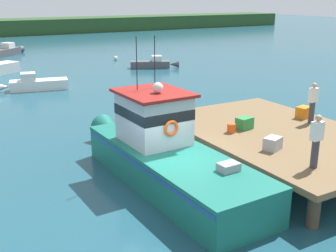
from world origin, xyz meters
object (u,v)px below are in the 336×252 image
crate_single_far (304,112)px  bait_bucket (231,128)px  crate_stack_near_edge (244,123)px  deckhand_by_the_boat (316,140)px  moored_boat_off_the_point (6,51)px  mooring_buoy_channel_marker (129,118)px  moored_boat_mid_harbor (153,64)px  mooring_buoy_inshore (116,58)px  main_fishing_boat (163,152)px  moored_boat_outer_mooring (34,84)px  crate_single_by_cleat (273,144)px  deckhand_further_back (313,102)px

crate_single_far → bait_bucket: bearing=-178.9°
crate_stack_near_edge → deckhand_by_the_boat: (-0.69, -3.99, 0.63)m
crate_single_far → moored_boat_off_the_point: 35.85m
mooring_buoy_channel_marker → deckhand_by_the_boat: bearing=-83.6°
moored_boat_mid_harbor → mooring_buoy_channel_marker: 16.76m
crate_single_far → mooring_buoy_inshore: (2.95, 26.67, -1.23)m
deckhand_by_the_boat → moored_boat_mid_harbor: size_ratio=0.39×
main_fishing_boat → bait_bucket: (2.97, 0.11, 0.36)m
bait_bucket → moored_boat_outer_mooring: bait_bucket is taller
bait_bucket → moored_boat_off_the_point: bearing=93.1°
crate_single_by_cleat → deckhand_by_the_boat: size_ratio=0.37×
crate_stack_near_edge → moored_boat_mid_harbor: bearing=71.1°
bait_bucket → mooring_buoy_inshore: bearing=75.7°
moored_boat_outer_mooring → crate_single_far: bearing=-66.5°
main_fishing_boat → mooring_buoy_channel_marker: (1.82, 6.69, -0.75)m
crate_single_far → mooring_buoy_channel_marker: crate_single_far is taller
moored_boat_mid_harbor → mooring_buoy_inshore: bearing=99.4°
crate_stack_near_edge → crate_single_by_cleat: (-0.67, -2.24, -0.01)m
main_fishing_boat → mooring_buoy_channel_marker: 6.98m
crate_single_by_cleat → moored_boat_mid_harbor: crate_single_by_cleat is taller
crate_stack_near_edge → moored_boat_outer_mooring: crate_stack_near_edge is taller
moored_boat_off_the_point → mooring_buoy_inshore: bearing=-45.0°
crate_single_by_cleat → bait_bucket: 2.14m
main_fishing_boat → mooring_buoy_inshore: 28.59m
bait_bucket → deckhand_by_the_boat: size_ratio=0.21×
main_fishing_boat → deckhand_by_the_boat: size_ratio=6.04×
deckhand_further_back → mooring_buoy_channel_marker: (-4.72, 7.18, -1.80)m
deckhand_by_the_boat → moored_boat_outer_mooring: size_ratio=0.34×
mooring_buoy_channel_marker → mooring_buoy_inshore: bearing=68.5°
crate_single_far → deckhand_further_back: deckhand_further_back is taller
bait_bucket → deckhand_further_back: bearing=-9.5°
crate_single_by_cleat → mooring_buoy_inshore: 29.69m
main_fishing_boat → crate_single_by_cleat: (3.02, -2.03, 0.41)m
moored_boat_mid_harbor → mooring_buoy_channel_marker: (-8.95, -14.16, -0.11)m
mooring_buoy_inshore → bait_bucket: bearing=-104.3°
deckhand_further_back → mooring_buoy_channel_marker: bearing=123.3°
moored_boat_mid_harbor → mooring_buoy_inshore: 6.08m
moored_boat_mid_harbor → main_fishing_boat: bearing=-117.3°
crate_single_by_cleat → moored_boat_outer_mooring: size_ratio=0.13×
crate_stack_near_edge → bait_bucket: 0.72m
crate_stack_near_edge → mooring_buoy_inshore: (6.09, 26.64, -1.22)m
bait_bucket → mooring_buoy_inshore: size_ratio=0.82×
moored_boat_outer_mooring → deckhand_further_back: bearing=-68.2°
moored_boat_outer_mooring → main_fishing_boat: bearing=-88.6°
deckhand_further_back → moored_boat_off_the_point: (-5.46, 36.04, -1.60)m
moored_boat_off_the_point → mooring_buoy_inshore: size_ratio=10.79×
main_fishing_boat → deckhand_further_back: (6.53, -0.49, 1.05)m
crate_single_far → crate_single_by_cleat: crate_single_far is taller
crate_single_by_cleat → moored_boat_mid_harbor: (7.75, 22.89, -1.04)m
crate_stack_near_edge → crate_single_by_cleat: size_ratio=1.00×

